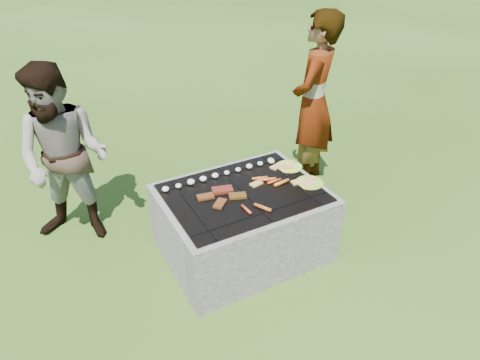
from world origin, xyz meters
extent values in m
plane|color=#264511|center=(0.00, 0.00, 0.00)|extent=(60.00, 60.00, 0.00)
cube|color=#A59C92|center=(0.00, 0.41, 0.30)|extent=(1.30, 0.18, 0.60)
cube|color=gray|center=(0.00, -0.41, 0.30)|extent=(1.30, 0.18, 0.60)
cube|color=#A49D91|center=(-0.56, 0.00, 0.30)|extent=(0.18, 0.64, 0.60)
cube|color=#A39A90|center=(0.56, 0.00, 0.30)|extent=(0.18, 0.64, 0.60)
cube|color=black|center=(0.00, 0.00, 0.24)|extent=(0.94, 0.64, 0.48)
sphere|color=#FF5914|center=(0.00, 0.00, 0.46)|extent=(0.10, 0.10, 0.10)
cube|color=black|center=(0.00, 0.00, 0.61)|extent=(1.20, 0.90, 0.01)
cylinder|color=black|center=(-0.45, 0.00, 0.61)|extent=(0.01, 0.88, 0.01)
cylinder|color=black|center=(0.00, 0.00, 0.61)|extent=(0.01, 0.88, 0.01)
cylinder|color=black|center=(0.45, 0.00, 0.61)|extent=(0.01, 0.88, 0.01)
cylinder|color=black|center=(0.00, -0.32, 0.61)|extent=(1.18, 0.01, 0.01)
cylinder|color=black|center=(0.00, 0.32, 0.61)|extent=(1.18, 0.01, 0.01)
ellipsoid|color=#F1E7CC|center=(-0.54, 0.31, 0.63)|extent=(0.06, 0.06, 0.04)
ellipsoid|color=silver|center=(-0.43, 0.31, 0.63)|extent=(0.05, 0.05, 0.04)
ellipsoid|color=beige|center=(-0.32, 0.31, 0.63)|extent=(0.06, 0.06, 0.05)
ellipsoid|color=white|center=(-0.21, 0.31, 0.63)|extent=(0.06, 0.06, 0.04)
ellipsoid|color=silver|center=(-0.10, 0.31, 0.63)|extent=(0.06, 0.06, 0.04)
ellipsoid|color=beige|center=(0.01, 0.31, 0.63)|extent=(0.05, 0.05, 0.03)
ellipsoid|color=beige|center=(0.12, 0.31, 0.63)|extent=(0.05, 0.05, 0.04)
ellipsoid|color=white|center=(0.23, 0.31, 0.63)|extent=(0.06, 0.06, 0.04)
ellipsoid|color=beige|center=(0.35, 0.31, 0.63)|extent=(0.05, 0.05, 0.04)
ellipsoid|color=beige|center=(0.46, 0.31, 0.63)|extent=(0.06, 0.06, 0.04)
ellipsoid|color=beige|center=(0.45, 0.29, 0.63)|extent=(0.06, 0.06, 0.04)
cube|color=brown|center=(-0.30, 0.07, 0.62)|extent=(0.14, 0.10, 0.02)
cube|color=#9E311C|center=(-0.14, 0.09, 0.62)|extent=(0.19, 0.13, 0.02)
cube|color=#98441B|center=(-0.24, -0.07, 0.62)|extent=(0.14, 0.14, 0.02)
cube|color=brown|center=(-0.07, -0.04, 0.62)|extent=(0.16, 0.12, 0.02)
cylinder|color=#C26520|center=(0.22, 0.11, 0.62)|extent=(0.14, 0.06, 0.03)
cylinder|color=#ED5827|center=(0.26, 0.06, 0.63)|extent=(0.16, 0.08, 0.03)
cylinder|color=#C2431F|center=(0.30, 0.01, 0.62)|extent=(0.13, 0.02, 0.02)
cylinder|color=orange|center=(0.34, -0.04, 0.63)|extent=(0.16, 0.05, 0.03)
cylinder|color=#BD3E1F|center=(-0.10, -0.23, 0.62)|extent=(0.03, 0.12, 0.02)
cylinder|color=#CB4F21|center=(0.02, -0.27, 0.63)|extent=(0.09, 0.14, 0.03)
cube|color=tan|center=(0.15, 0.05, 0.62)|extent=(0.11, 0.08, 0.01)
cube|color=#F6E47D|center=(0.47, -0.09, 0.62)|extent=(0.11, 0.07, 0.01)
cube|color=#E3CE74|center=(0.45, 0.21, 0.62)|extent=(0.12, 0.09, 0.01)
cylinder|color=#F0FF3C|center=(0.56, 0.17, 0.61)|extent=(0.26, 0.26, 0.01)
cube|color=tan|center=(0.54, 0.15, 0.62)|extent=(0.12, 0.10, 0.02)
cube|color=tan|center=(0.59, 0.19, 0.62)|extent=(0.11, 0.08, 0.02)
cylinder|color=gold|center=(0.56, -0.14, 0.61)|extent=(0.24, 0.24, 0.01)
cube|color=#F9DB7F|center=(0.54, -0.16, 0.62)|extent=(0.11, 0.08, 0.02)
cube|color=tan|center=(0.59, -0.12, 0.62)|extent=(0.12, 0.11, 0.02)
imported|color=gray|center=(1.18, 0.69, 0.91)|extent=(0.79, 0.74, 1.81)
imported|color=gray|center=(-1.19, 0.90, 0.80)|extent=(0.98, 0.93, 1.59)
camera|label=1|loc=(-1.39, -2.52, 2.51)|focal=32.00mm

